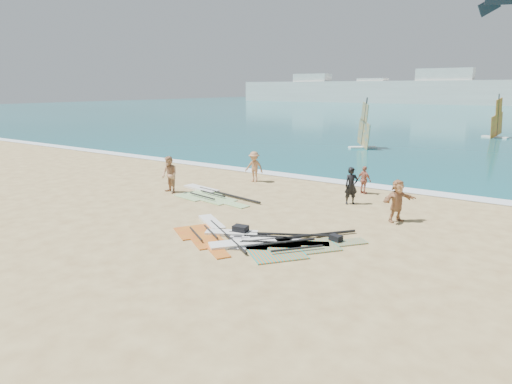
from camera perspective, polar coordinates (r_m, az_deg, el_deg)
The scene contains 17 objects.
ground at distance 15.97m, azimuth -4.72°, elevation -6.85°, with size 300.00×300.00×0.00m, color tan.
sea at distance 144.14m, azimuth 30.13°, elevation 9.69°, with size 300.00×240.00×0.06m, color #0D575D.
surf_line at distance 26.36m, azimuth 11.96°, elevation 1.16°, with size 300.00×1.20×0.04m, color white.
far_town at distance 163.65m, azimuth 25.18°, elevation 12.08°, with size 160.00×8.00×12.00m.
rig_grey at distance 16.33m, azimuth -0.20°, elevation -6.14°, with size 4.84×3.23×0.19m.
rig_green at distance 23.12m, azimuth -6.41°, elevation -0.25°, with size 5.73×2.75×0.20m.
rig_orange at distance 15.65m, azimuth 2.80°, elevation -7.07°, with size 4.86×4.78×0.20m.
rig_red at distance 17.21m, azimuth -6.25°, elevation -5.18°, with size 4.29×3.74×0.19m.
gear_bag_near at distance 16.82m, azimuth -2.07°, elevation -5.08°, with size 0.56×0.41×0.36m, color black.
gear_bag_far at distance 16.30m, azimuth 10.60°, elevation -6.12°, with size 0.45×0.31×0.27m, color black.
person_wetsuit at distance 21.49m, azimuth 12.59°, elevation 0.82°, with size 0.67×0.44×1.85m, color black.
beachgoer_left at distance 23.69m, azimuth -11.47°, elevation 2.26°, with size 0.98×0.76×2.01m, color tan.
beachgoer_mid at distance 26.01m, azimuth -0.25°, elevation 3.38°, with size 1.20×0.69×1.86m, color #B07A50.
beachgoer_back at distance 23.80m, azimuth 14.22°, elevation 1.56°, with size 0.89×0.37×1.52m, color #B76E58.
beachgoer_right at distance 19.20m, azimuth 18.31°, elevation -1.09°, with size 1.71×0.54×1.84m, color tan.
windsurfer_left at distance 41.82m, azimuth 14.15°, elevation 7.51°, with size 2.51×2.52×4.79m.
windsurfer_centre at distance 56.28m, azimuth 29.41°, elevation 7.72°, with size 2.86×3.24×5.01m.
Camera 1 is at (9.29, -11.73, 5.60)m, focal length 30.00 mm.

